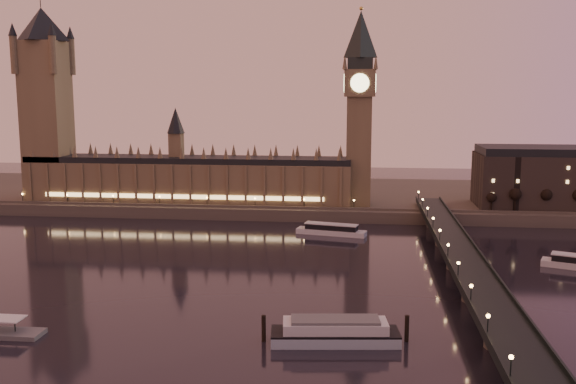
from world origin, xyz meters
name	(u,v)px	position (x,y,z in m)	size (l,w,h in m)	color
ground	(207,275)	(0.00, 0.00, 0.00)	(700.00, 700.00, 0.00)	black
far_embankment	(319,197)	(30.00, 165.00, 3.00)	(560.00, 130.00, 6.00)	#423D35
palace_of_westminster	(187,174)	(-40.12, 120.99, 21.71)	(180.00, 26.62, 52.00)	brown
victoria_tower	(46,93)	(-120.00, 121.00, 65.79)	(31.68, 31.68, 118.00)	brown
big_ben	(360,97)	(53.99, 120.99, 63.95)	(17.68, 17.68, 104.00)	brown
westminster_bridge	(464,269)	(91.61, 0.00, 5.52)	(13.20, 260.00, 15.30)	black
bare_tree_0	(489,196)	(120.26, 109.00, 13.86)	(5.20, 5.20, 10.57)	black
bare_tree_1	(517,197)	(134.18, 109.00, 13.86)	(5.20, 5.20, 10.57)	black
bare_tree_2	(546,197)	(148.11, 109.00, 13.86)	(5.20, 5.20, 10.57)	black
bare_tree_3	(575,198)	(162.03, 109.00, 13.86)	(5.20, 5.20, 10.57)	black
cruise_boat_a	(331,230)	(41.95, 73.22, 2.32)	(33.64, 14.05, 5.26)	silver
moored_barge	(335,332)	(49.26, -58.54, 3.06)	(39.35, 13.39, 7.26)	#9CB3C6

